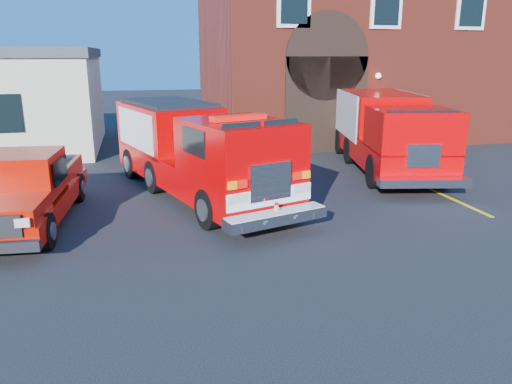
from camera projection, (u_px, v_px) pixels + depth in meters
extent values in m
plane|color=black|center=(244.00, 231.00, 11.93)|extent=(100.00, 100.00, 0.00)
cube|color=yellow|center=(457.00, 201.00, 14.34)|extent=(0.12, 3.00, 0.01)
cube|color=yellow|center=(404.00, 177.00, 17.15)|extent=(0.12, 3.00, 0.01)
cube|color=yellow|center=(365.00, 160.00, 19.96)|extent=(0.12, 3.00, 0.01)
cube|color=maroon|center=(355.00, 56.00, 26.01)|extent=(15.00, 10.00, 8.00)
cube|color=black|center=(326.00, 105.00, 21.05)|extent=(3.60, 0.12, 4.00)
cylinder|color=black|center=(328.00, 56.00, 20.52)|extent=(3.60, 0.12, 3.60)
cube|color=black|center=(294.00, 4.00, 19.62)|extent=(1.40, 0.10, 1.80)
cube|color=black|center=(387.00, 6.00, 20.52)|extent=(1.40, 0.10, 1.80)
cube|color=black|center=(471.00, 8.00, 21.43)|extent=(1.40, 0.10, 1.80)
cube|color=black|center=(5.00, 113.00, 18.21)|extent=(1.20, 0.10, 1.40)
cylinder|color=black|center=(209.00, 209.00, 11.98)|extent=(0.60, 1.04, 0.99)
cylinder|color=black|center=(278.00, 197.00, 12.96)|extent=(0.60, 1.04, 0.99)
cube|color=#C40003|center=(196.00, 170.00, 14.79)|extent=(4.57, 8.43, 0.81)
cube|color=#C40003|center=(169.00, 127.00, 16.23)|extent=(3.34, 4.46, 1.44)
cube|color=#C40003|center=(239.00, 148.00, 12.33)|extent=(3.01, 3.43, 1.35)
cube|color=black|center=(263.00, 140.00, 11.30)|extent=(1.92, 0.66, 0.85)
cube|color=red|center=(239.00, 118.00, 12.13)|extent=(1.47, 0.72, 0.13)
cube|color=white|center=(270.00, 197.00, 11.37)|extent=(2.17, 0.72, 0.40)
cube|color=silver|center=(271.00, 182.00, 11.26)|extent=(1.05, 0.37, 0.85)
cube|color=silver|center=(276.00, 218.00, 11.27)|extent=(2.56, 1.23, 0.25)
cube|color=#B7B7BF|center=(135.00, 129.00, 15.67)|extent=(1.00, 3.11, 1.17)
cube|color=#B7B7BF|center=(201.00, 124.00, 16.79)|extent=(1.00, 3.11, 1.17)
sphere|color=tan|center=(276.00, 209.00, 11.22)|extent=(0.16, 0.16, 0.13)
sphere|color=tan|center=(276.00, 205.00, 11.19)|extent=(0.13, 0.13, 0.10)
sphere|color=tan|center=(275.00, 204.00, 11.17)|extent=(0.05, 0.05, 0.04)
sphere|color=tan|center=(278.00, 203.00, 11.21)|extent=(0.05, 0.05, 0.04)
ellipsoid|color=#BB040D|center=(276.00, 204.00, 11.18)|extent=(0.13, 0.13, 0.06)
cylinder|color=#BB040D|center=(277.00, 205.00, 11.18)|extent=(0.15, 0.15, 0.01)
cylinder|color=black|center=(46.00, 231.00, 10.76)|extent=(0.35, 0.82, 0.80)
cube|color=#A90E02|center=(26.00, 202.00, 12.35)|extent=(2.45, 5.64, 0.45)
cube|color=#A90E02|center=(19.00, 174.00, 11.85)|extent=(1.98, 1.95, 1.00)
cube|color=#A90E02|center=(41.00, 172.00, 13.76)|extent=(2.01, 2.24, 0.55)
cylinder|color=black|center=(375.00, 171.00, 15.65)|extent=(0.56, 1.12, 1.07)
cylinder|color=black|center=(442.00, 171.00, 15.69)|extent=(0.56, 1.12, 1.07)
cube|color=#C40003|center=(385.00, 147.00, 18.22)|extent=(4.04, 8.13, 0.88)
cube|color=#C40003|center=(377.00, 111.00, 19.33)|extent=(3.42, 5.28, 1.46)
cube|color=#C40003|center=(412.00, 130.00, 15.32)|extent=(2.88, 2.80, 1.27)
cube|color=#B7B7BF|center=(346.00, 114.00, 19.33)|extent=(0.91, 4.01, 1.66)
cube|color=#B7B7BF|center=(408.00, 114.00, 19.38)|extent=(0.91, 4.01, 1.66)
cube|color=silver|center=(424.00, 182.00, 14.31)|extent=(2.66, 0.99, 0.24)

